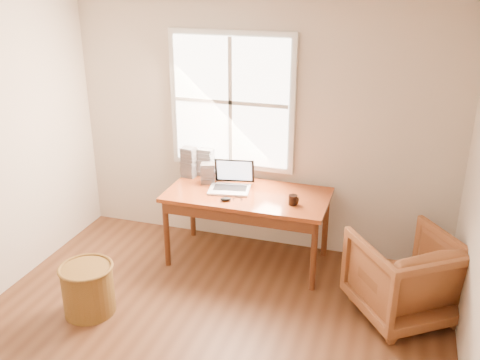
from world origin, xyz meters
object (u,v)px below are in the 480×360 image
Objects in this scene: armchair at (405,276)px; desk at (248,195)px; laptop at (229,178)px; wicker_stool at (88,290)px; coffee_mug at (293,200)px; cd_stack_a at (206,162)px.

desk is at bearing -52.11° from armchair.
laptop is at bearing -179.10° from desk.
wicker_stool is 1.12× the size of laptop.
laptop is 4.19× the size of coffee_mug.
cd_stack_a is at bearing -56.17° from armchair.
desk is 0.68m from cd_stack_a.
desk is 3.62× the size of wicker_stool.
armchair reaches higher than wicker_stool.
laptop is (-0.19, -0.00, 0.16)m from desk.
coffee_mug is at bearing -52.94° from armchair.
cd_stack_a is (-0.37, 0.34, 0.01)m from laptop.
desk is 5.28× the size of cd_stack_a.
wicker_stool is 4.70× the size of coffee_mug.
coffee_mug is at bearing -24.19° from cd_stack_a.
cd_stack_a reaches higher than wicker_stool.
armchair is 8.75× the size of coffee_mug.
desk is 1.95× the size of armchair.
desk is at bearing 50.14° from wicker_stool.
wicker_stool is 2.00m from coffee_mug.
laptop is 1.30× the size of cd_stack_a.
wicker_stool is at bearing -129.86° from desk.
coffee_mug is (0.67, -0.13, -0.09)m from laptop.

